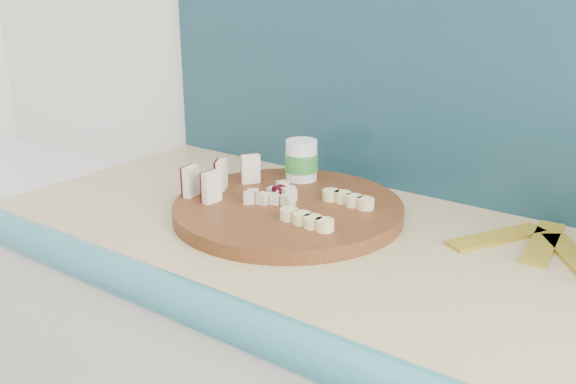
# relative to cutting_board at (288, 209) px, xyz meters

# --- Properties ---
(porcelain_fixture) EXTENTS (0.70, 0.72, 0.84)m
(porcelain_fixture) POSITION_rel_cutting_board_xyz_m (-0.94, -0.04, -0.52)
(porcelain_fixture) COLOR white
(porcelain_fixture) RESTS_ON ground
(cutting_board) EXTENTS (0.43, 0.43, 0.03)m
(cutting_board) POSITION_rel_cutting_board_xyz_m (0.00, 0.00, 0.00)
(cutting_board) COLOR #47240F
(cutting_board) RESTS_ON kitchen_counter
(apple_wedges) EXTENTS (0.07, 0.16, 0.06)m
(apple_wedges) POSITION_rel_cutting_board_xyz_m (-0.14, -0.03, 0.04)
(apple_wedges) COLOR #FFF1CB
(apple_wedges) RESTS_ON cutting_board
(apple_chunks) EXTENTS (0.07, 0.06, 0.02)m
(apple_chunks) POSITION_rel_cutting_board_xyz_m (-0.03, 0.00, 0.02)
(apple_chunks) COLOR beige
(apple_chunks) RESTS_ON cutting_board
(banana_slices) EXTENTS (0.11, 0.16, 0.02)m
(banana_slices) POSITION_rel_cutting_board_xyz_m (0.09, -0.00, 0.02)
(banana_slices) COLOR #F2E194
(banana_slices) RESTS_ON cutting_board
(canister) EXTENTS (0.06, 0.06, 0.11)m
(canister) POSITION_rel_cutting_board_xyz_m (-0.06, 0.12, 0.04)
(canister) COLOR white
(canister) RESTS_ON kitchen_counter
(banana_peel) EXTENTS (0.26, 0.21, 0.01)m
(banana_peel) POSITION_rel_cutting_board_xyz_m (0.40, 0.12, -0.01)
(banana_peel) COLOR gold
(banana_peel) RESTS_ON kitchen_counter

